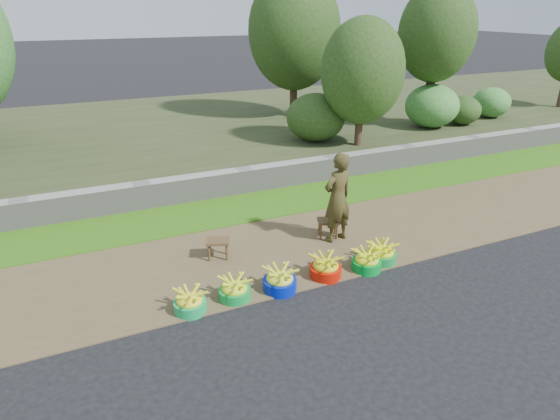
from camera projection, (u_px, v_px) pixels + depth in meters
name	position (u px, v px, depth m)	size (l,w,h in m)	color
ground_plane	(338.00, 283.00, 7.08)	(120.00, 120.00, 0.00)	black
dirt_shoulder	(301.00, 246.00, 8.13)	(80.00, 2.50, 0.02)	brown
grass_verge	(259.00, 205.00, 9.79)	(80.00, 1.50, 0.04)	#346D12
retaining_wall	(245.00, 181.00, 10.40)	(80.00, 0.35, 0.55)	gray
earth_bank	(190.00, 132.00, 14.51)	(80.00, 10.00, 0.50)	#343E20
basin_a	(190.00, 302.00, 6.36)	(0.45, 0.45, 0.33)	#159B4F
basin_b	(235.00, 290.00, 6.63)	(0.46, 0.46, 0.34)	#0D9139
basin_c	(280.00, 280.00, 6.84)	(0.50, 0.50, 0.37)	#0317AF
basin_d	(326.00, 267.00, 7.17)	(0.49, 0.49, 0.37)	#B91305
basin_e	(367.00, 261.00, 7.37)	(0.47, 0.47, 0.35)	#008928
basin_f	(382.00, 253.00, 7.59)	(0.48, 0.48, 0.36)	#178236
stool_left	(218.00, 243.00, 7.64)	(0.45, 0.39, 0.33)	#4E381F
stool_right	(328.00, 223.00, 8.35)	(0.45, 0.40, 0.33)	#4E381F
vendor_woman	(338.00, 198.00, 8.02)	(0.59, 0.38, 1.60)	black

